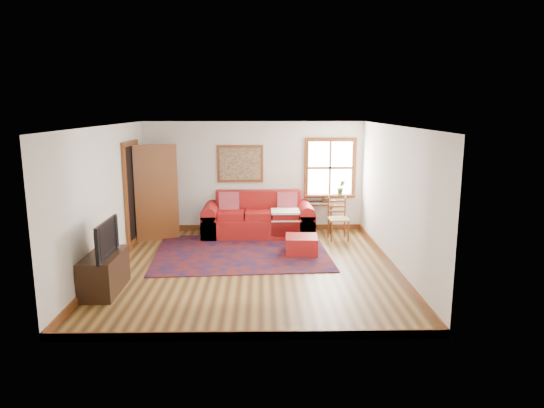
{
  "coord_description": "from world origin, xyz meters",
  "views": [
    {
      "loc": [
        0.2,
        -8.24,
        2.8
      ],
      "look_at": [
        0.38,
        0.6,
        1.04
      ],
      "focal_mm": 32.0,
      "sensor_mm": 36.0,
      "label": 1
    }
  ],
  "objects_px": {
    "side_table": "(320,208)",
    "red_ottoman": "(302,245)",
    "ladder_back_chair": "(338,217)",
    "red_leather_sofa": "(259,221)",
    "media_cabinet": "(104,273)"
  },
  "relations": [
    {
      "from": "red_leather_sofa",
      "to": "side_table",
      "type": "xyz_separation_m",
      "value": [
        1.4,
        0.25,
        0.24
      ]
    },
    {
      "from": "side_table",
      "to": "ladder_back_chair",
      "type": "bearing_deg",
      "value": -63.04
    },
    {
      "from": "red_leather_sofa",
      "to": "red_ottoman",
      "type": "height_order",
      "value": "red_leather_sofa"
    },
    {
      "from": "red_leather_sofa",
      "to": "ladder_back_chair",
      "type": "height_order",
      "value": "red_leather_sofa"
    },
    {
      "from": "side_table",
      "to": "ladder_back_chair",
      "type": "height_order",
      "value": "ladder_back_chair"
    },
    {
      "from": "red_leather_sofa",
      "to": "ladder_back_chair",
      "type": "relative_size",
      "value": 2.72
    },
    {
      "from": "red_ottoman",
      "to": "media_cabinet",
      "type": "height_order",
      "value": "media_cabinet"
    },
    {
      "from": "red_ottoman",
      "to": "side_table",
      "type": "bearing_deg",
      "value": 75.05
    },
    {
      "from": "ladder_back_chair",
      "to": "red_leather_sofa",
      "type": "bearing_deg",
      "value": 167.83
    },
    {
      "from": "red_ottoman",
      "to": "ladder_back_chair",
      "type": "distance_m",
      "value": 1.41
    },
    {
      "from": "ladder_back_chair",
      "to": "red_ottoman",
      "type": "bearing_deg",
      "value": -129.11
    },
    {
      "from": "red_ottoman",
      "to": "ladder_back_chair",
      "type": "bearing_deg",
      "value": 53.96
    },
    {
      "from": "red_ottoman",
      "to": "side_table",
      "type": "distance_m",
      "value": 1.82
    },
    {
      "from": "side_table",
      "to": "media_cabinet",
      "type": "relative_size",
      "value": 0.63
    },
    {
      "from": "side_table",
      "to": "red_ottoman",
      "type": "bearing_deg",
      "value": -108.02
    }
  ]
}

